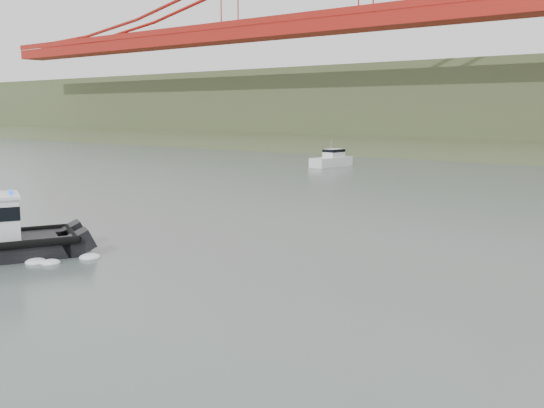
{
  "coord_description": "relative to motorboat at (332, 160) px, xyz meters",
  "views": [
    {
      "loc": [
        20.8,
        -17.38,
        7.53
      ],
      "look_at": [
        0.64,
        9.07,
        2.4
      ],
      "focal_mm": 40.0,
      "sensor_mm": 36.0,
      "label": 1
    }
  ],
  "objects": [
    {
      "name": "ground",
      "position": [
        22.85,
        -53.4,
        -0.93
      ],
      "size": [
        400.0,
        400.0,
        0.0
      ],
      "primitive_type": "plane",
      "color": "#4E5C59",
      "rests_on": "ground"
    },
    {
      "name": "motorboat",
      "position": [
        0.0,
        0.0,
        0.0
      ],
      "size": [
        3.01,
        6.99,
        3.73
      ],
      "rotation": [
        0.0,
        0.0,
        -0.11
      ],
      "color": "white",
      "rests_on": "ground"
    }
  ]
}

